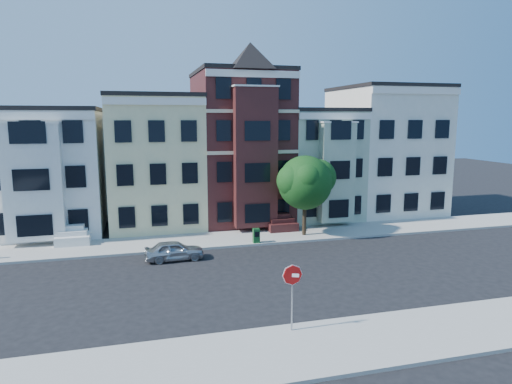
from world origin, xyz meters
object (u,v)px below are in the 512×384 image
object	(u,v)px
parked_car	(174,250)
newspaper_box	(256,236)
stop_sign	(292,294)
street_tree	(305,186)

from	to	relation	value
parked_car	newspaper_box	world-z (taller)	parked_car
stop_sign	newspaper_box	bearing A→B (deg)	102.56
parked_car	newspaper_box	size ratio (longest dim) A/B	3.63
street_tree	stop_sign	bearing A→B (deg)	-112.87
street_tree	newspaper_box	bearing A→B (deg)	-163.65
street_tree	newspaper_box	xyz separation A→B (m)	(-3.90, -1.14, -3.07)
parked_car	newspaper_box	bearing A→B (deg)	-72.72
street_tree	newspaper_box	size ratio (longest dim) A/B	7.31
street_tree	parked_car	size ratio (longest dim) A/B	2.01
parked_car	stop_sign	size ratio (longest dim) A/B	1.15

